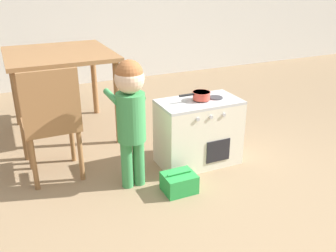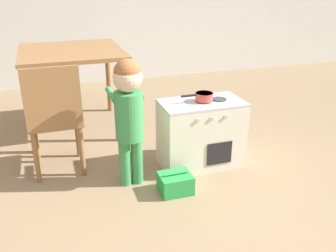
% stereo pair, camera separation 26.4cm
% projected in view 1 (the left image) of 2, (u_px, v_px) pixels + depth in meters
% --- Properties ---
extents(ground_plane, '(16.00, 16.00, 0.00)m').
position_uv_depth(ground_plane, '(234.00, 242.00, 2.16)').
color(ground_plane, '#8E7556').
extents(play_kitchen, '(0.63, 0.36, 0.54)m').
position_uv_depth(play_kitchen, '(198.00, 132.00, 2.95)').
color(play_kitchen, silver).
rests_on(play_kitchen, ground_plane).
extents(toy_pot, '(0.25, 0.14, 0.06)m').
position_uv_depth(toy_pot, '(201.00, 95.00, 2.84)').
color(toy_pot, '#E04C3D').
rests_on(toy_pot, play_kitchen).
extents(child_figure, '(0.22, 0.37, 0.92)m').
position_uv_depth(child_figure, '(130.00, 107.00, 2.50)').
color(child_figure, '#3D9351').
rests_on(child_figure, ground_plane).
extents(toy_basket, '(0.22, 0.19, 0.15)m').
position_uv_depth(toy_basket, '(179.00, 183.00, 2.62)').
color(toy_basket, green).
rests_on(toy_basket, ground_plane).
extents(dining_table, '(0.91, 0.94, 0.78)m').
position_uv_depth(dining_table, '(60.00, 64.00, 3.34)').
color(dining_table, olive).
rests_on(dining_table, ground_plane).
extents(dining_chair_near, '(0.38, 0.38, 0.86)m').
position_uv_depth(dining_chair_near, '(52.00, 122.00, 2.64)').
color(dining_chair_near, olive).
rests_on(dining_chair_near, ground_plane).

